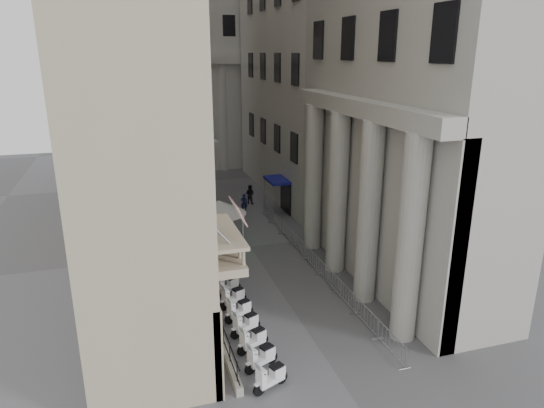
{
  "coord_description": "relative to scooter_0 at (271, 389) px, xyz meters",
  "views": [
    {
      "loc": [
        -7.8,
        -11.91,
        13.26
      ],
      "look_at": [
        0.3,
        14.77,
        4.5
      ],
      "focal_mm": 32.0,
      "sensor_mm": 36.0,
      "label": 1
    }
  ],
  "objects": [
    {
      "name": "scooter_0",
      "position": [
        0.0,
        0.0,
        0.0
      ],
      "size": [
        1.51,
        1.06,
        1.5
      ],
      "primitive_type": null,
      "rotation": [
        0.0,
        0.0,
        1.97
      ],
      "color": "white",
      "rests_on": "ground"
    },
    {
      "name": "scooter_5",
      "position": [
        0.0,
        7.07,
        0.0
      ],
      "size": [
        1.51,
        1.06,
        1.5
      ],
      "primitive_type": null,
      "rotation": [
        0.0,
        0.0,
        1.97
      ],
      "color": "white",
      "rests_on": "ground"
    },
    {
      "name": "scooter_10",
      "position": [
        0.0,
        14.15,
        0.0
      ],
      "size": [
        1.51,
        1.06,
        1.5
      ],
      "primitive_type": null,
      "rotation": [
        0.0,
        0.0,
        1.97
      ],
      "color": "white",
      "rests_on": "ground"
    },
    {
      "name": "pedestrian_a",
      "position": [
        4.49,
        22.98,
        0.79
      ],
      "size": [
        0.64,
        0.49,
        1.58
      ],
      "primitive_type": "imported",
      "rotation": [
        0.0,
        0.0,
        2.93
      ],
      "color": "#0D0F36",
      "rests_on": "ground"
    },
    {
      "name": "scooter_4",
      "position": [
        0.0,
        5.66,
        0.0
      ],
      "size": [
        1.51,
        1.06,
        1.5
      ],
      "primitive_type": null,
      "rotation": [
        0.0,
        0.0,
        1.97
      ],
      "color": "white",
      "rests_on": "ground"
    },
    {
      "name": "scooter_7",
      "position": [
        0.0,
        9.9,
        0.0
      ],
      "size": [
        1.51,
        1.06,
        1.5
      ],
      "primitive_type": null,
      "rotation": [
        0.0,
        0.0,
        1.97
      ],
      "color": "white",
      "rests_on": "ground"
    },
    {
      "name": "street_lamp",
      "position": [
        -0.55,
        18.0,
        4.33
      ],
      "size": [
        2.4,
        0.21,
        7.33
      ],
      "rotation": [
        0.0,
        0.0,
        -0.02
      ],
      "color": "gray",
      "rests_on": "ground"
    },
    {
      "name": "barrier_2",
      "position": [
        5.98,
        5.73,
        0.0
      ],
      "size": [
        0.6,
        2.4,
        1.1
      ],
      "primitive_type": null,
      "color": "#989A9F",
      "rests_on": "ground"
    },
    {
      "name": "pedestrian_c",
      "position": [
        0.97,
        24.93,
        1.01
      ],
      "size": [
        1.06,
        0.76,
        2.02
      ],
      "primitive_type": "imported",
      "rotation": [
        0.0,
        0.0,
        3.26
      ],
      "color": "black",
      "rests_on": "ground"
    },
    {
      "name": "scooter_2",
      "position": [
        0.0,
        2.83,
        0.0
      ],
      "size": [
        1.51,
        1.06,
        1.5
      ],
      "primitive_type": null,
      "rotation": [
        0.0,
        0.0,
        1.97
      ],
      "color": "white",
      "rests_on": "ground"
    },
    {
      "name": "scooter_11",
      "position": [
        0.0,
        15.56,
        0.0
      ],
      "size": [
        1.51,
        1.06,
        1.5
      ],
      "primitive_type": null,
      "rotation": [
        0.0,
        0.0,
        1.97
      ],
      "color": "white",
      "rests_on": "ground"
    },
    {
      "name": "barrier_7",
      "position": [
        5.98,
        18.23,
        0.0
      ],
      "size": [
        0.6,
        2.4,
        1.1
      ],
      "primitive_type": null,
      "color": "#989A9F",
      "rests_on": "ground"
    },
    {
      "name": "blue_awning",
      "position": [
        7.12,
        21.87,
        0.0
      ],
      "size": [
        1.6,
        3.0,
        3.0
      ],
      "primitive_type": null,
      "color": "navy",
      "rests_on": "ground"
    },
    {
      "name": "barrier_8",
      "position": [
        5.98,
        20.73,
        0.0
      ],
      "size": [
        0.6,
        2.4,
        1.1
      ],
      "primitive_type": null,
      "color": "#989A9F",
      "rests_on": "ground"
    },
    {
      "name": "scooter_1",
      "position": [
        0.0,
        1.41,
        0.0
      ],
      "size": [
        1.51,
        1.06,
        1.5
      ],
      "primitive_type": null,
      "rotation": [
        0.0,
        0.0,
        1.97
      ],
      "color": "white",
      "rests_on": "ground"
    },
    {
      "name": "barrier_4",
      "position": [
        5.98,
        10.73,
        0.0
      ],
      "size": [
        0.6,
        2.4,
        1.1
      ],
      "primitive_type": null,
      "color": "#989A9F",
      "rests_on": "ground"
    },
    {
      "name": "barrier_0",
      "position": [
        5.98,
        0.73,
        0.0
      ],
      "size": [
        0.6,
        2.4,
        1.1
      ],
      "primitive_type": null,
      "color": "#989A9F",
      "rests_on": "ground"
    },
    {
      "name": "barrier_5",
      "position": [
        5.98,
        13.23,
        0.0
      ],
      "size": [
        0.6,
        2.4,
        1.1
      ],
      "primitive_type": null,
      "color": "#989A9F",
      "rests_on": "ground"
    },
    {
      "name": "barrier_1",
      "position": [
        5.98,
        3.23,
        0.0
      ],
      "size": [
        0.6,
        2.4,
        1.1
      ],
      "primitive_type": null,
      "color": "#989A9F",
      "rests_on": "ground"
    },
    {
      "name": "far_building",
      "position": [
        2.97,
        43.87,
        15.0
      ],
      "size": [
        22.0,
        10.0,
        30.0
      ],
      "primitive_type": "cube",
      "color": "#AFACA6",
      "rests_on": "ground"
    },
    {
      "name": "iron_fence",
      "position": [
        -1.33,
        13.87,
        0.0
      ],
      "size": [
        0.3,
        28.0,
        1.4
      ],
      "primitive_type": null,
      "color": "black",
      "rests_on": "ground"
    },
    {
      "name": "barrier_3",
      "position": [
        5.98,
        8.23,
        0.0
      ],
      "size": [
        0.6,
        2.4,
        1.1
      ],
      "primitive_type": null,
      "color": "#989A9F",
      "rests_on": "ground"
    },
    {
      "name": "flag",
      "position": [
        -1.03,
        0.87,
        0.0
      ],
      "size": [
        1.0,
        1.4,
        8.2
      ],
      "primitive_type": null,
      "color": "#9E0C11",
      "rests_on": "ground"
    },
    {
      "name": "pedestrian_b",
      "position": [
        5.54,
        25.03,
        0.89
      ],
      "size": [
        1.1,
        1.06,
        1.78
      ],
      "primitive_type": "imported",
      "rotation": [
        0.0,
        0.0,
        2.49
      ],
      "color": "black",
      "rests_on": "ground"
    },
    {
      "name": "barrier_6",
      "position": [
        5.98,
        15.73,
        0.0
      ],
      "size": [
        0.6,
        2.4,
        1.1
      ],
      "primitive_type": null,
      "color": "#989A9F",
      "rests_on": "ground"
    },
    {
      "name": "info_kiosk",
      "position": [
        0.27,
        15.01,
        0.99
      ],
      "size": [
        0.37,
        0.94,
        1.96
      ],
      "rotation": [
        0.0,
        0.0,
        0.08
      ],
      "color": "black",
      "rests_on": "ground"
    },
    {
      "name": "scooter_8",
      "position": [
        0.0,
        11.32,
        0.0
      ],
      "size": [
        1.51,
        1.06,
        1.5
      ],
      "primitive_type": null,
      "rotation": [
        0.0,
        0.0,
        1.97
      ],
      "color": "white",
      "rests_on": "ground"
    },
    {
      "name": "scooter_6",
      "position": [
        0.0,
        8.49,
        0.0
      ],
      "size": [
        1.51,
        1.06,
        1.5
      ],
      "primitive_type": null,
      "rotation": [
        0.0,
        0.0,
        1.97
      ],
      "color": "white",
      "rests_on": "ground"
    },
    {
      "name": "security_tent",
      "position": [
        1.18,
        16.52,
        2.66
      ],
      "size": [
        3.91,
        3.91,
        3.18
      ],
      "color": "white",
      "rests_on": "ground"
    },
    {
      "name": "scooter_9",
      "position": [
        0.0,
        12.73,
        0.0
      ],
      "size": [
        1.51,
        1.06,
        1.5
      ],
      "primitive_type": null,
      "rotation": [
        0.0,
        0.0,
        1.97
      ],
      "color": "white",
      "rests_on": "ground"
    },
    {
      "name": "scooter_3",
      "position": [
        0.0,
        4.24,
        0.0
      ],
      "size": [
        1.51,
        1.06,
        1.5
      ],
      "primitive_type": null,
      "rotation": [
        0.0,
        0.0,
        1.97
      ],
      "color": "white",
      "rests_on": "ground"
    }
  ]
}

